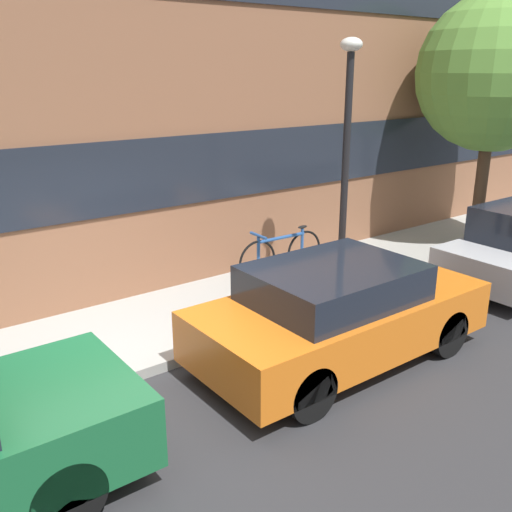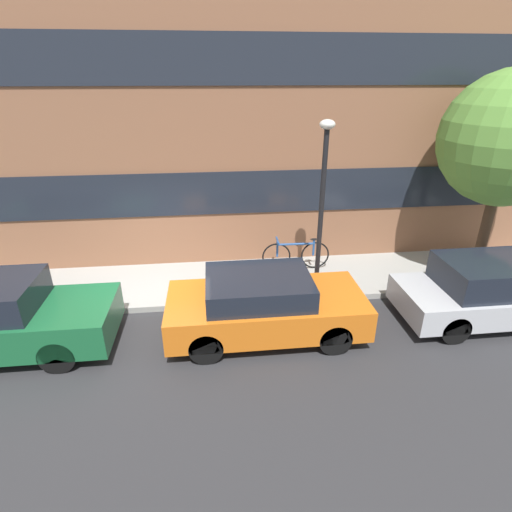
# 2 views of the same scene
# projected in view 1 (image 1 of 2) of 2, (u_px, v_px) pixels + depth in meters

# --- Properties ---
(ground_plane) EXTENTS (56.00, 56.00, 0.00)m
(ground_plane) POSITION_uv_depth(u_px,v_px,m) (136.00, 382.00, 6.88)
(ground_plane) COLOR #2B2B2D
(sidewalk_strip) EXTENTS (28.00, 2.23, 0.14)m
(sidewalk_strip) POSITION_uv_depth(u_px,v_px,m) (99.00, 343.00, 7.70)
(sidewalk_strip) COLOR #9E9E99
(sidewalk_strip) RESTS_ON ground_plane
(parked_car_orange) EXTENTS (3.89, 1.74, 1.32)m
(parked_car_orange) POSITION_uv_depth(u_px,v_px,m) (339.00, 312.00, 7.21)
(parked_car_orange) COLOR #D16619
(parked_car_orange) RESTS_ON ground_plane
(bicycle) EXTENTS (1.77, 0.44, 0.85)m
(bicycle) POSITION_uv_depth(u_px,v_px,m) (281.00, 254.00, 9.85)
(bicycle) COLOR black
(bicycle) RESTS_ON sidewalk_strip
(street_tree) EXTENTS (2.97, 2.97, 4.88)m
(street_tree) POSITION_uv_depth(u_px,v_px,m) (495.00, 73.00, 10.83)
(street_tree) COLOR #473323
(street_tree) RESTS_ON sidewalk_strip
(lamp_post) EXTENTS (0.32, 0.32, 3.89)m
(lamp_post) POSITION_uv_depth(u_px,v_px,m) (347.00, 140.00, 8.48)
(lamp_post) COLOR black
(lamp_post) RESTS_ON sidewalk_strip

